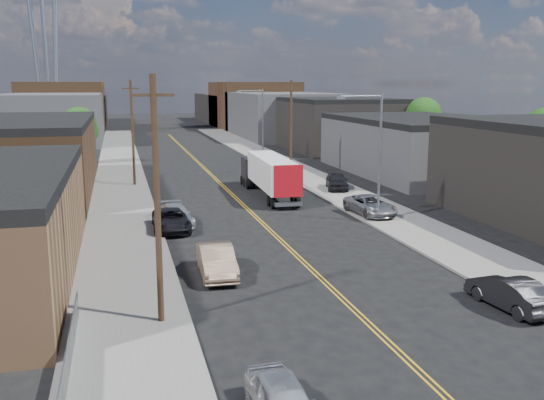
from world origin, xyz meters
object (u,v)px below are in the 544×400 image
car_right_oncoming (510,293)px  car_left_c (171,220)px  semi_truck (268,173)px  car_left_b (217,261)px  car_left_d (176,215)px  car_ahead_truck (261,179)px  car_right_lot_a (370,205)px  car_right_lot_c (337,181)px

car_right_oncoming → car_left_c: bearing=-60.0°
semi_truck → car_left_b: (-7.95, -21.35, -1.22)m
car_left_d → car_right_oncoming: 23.30m
semi_truck → car_left_c: (-9.35, -11.04, -1.29)m
car_left_c → car_ahead_truck: bearing=59.2°
car_left_d → car_ahead_truck: size_ratio=1.00×
semi_truck → car_right_lot_a: (5.25, -10.22, -1.16)m
car_left_b → car_ahead_truck: car_left_b is taller
car_ahead_truck → car_right_lot_c: bearing=-38.2°
semi_truck → car_right_oncoming: bearing=-80.6°
car_left_d → car_right_oncoming: bearing=-63.2°
car_left_b → car_left_d: 11.98m
car_right_lot_c → car_ahead_truck: size_ratio=0.96×
semi_truck → car_right_lot_c: semi_truck is taller
car_left_c → car_right_lot_c: size_ratio=1.13×
car_left_b → car_ahead_truck: size_ratio=1.01×
car_left_d → car_right_lot_a: size_ratio=0.94×
car_left_d → car_ahead_truck: (9.49, 14.36, -0.03)m
car_right_oncoming → car_right_lot_a: size_ratio=0.86×
car_left_c → car_ahead_truck: car_left_c is taller
semi_truck → car_right_oncoming: semi_truck is taller
car_left_c → car_left_d: (0.46, 1.64, -0.03)m
semi_truck → car_ahead_truck: semi_truck is taller
car_right_lot_a → car_ahead_truck: car_right_lot_a is taller
car_left_b → car_right_oncoming: 13.92m
car_right_lot_c → semi_truck: bearing=-158.9°
car_left_c → car_left_d: car_left_c is taller
semi_truck → car_left_d: (-8.89, -9.40, -1.32)m
car_left_b → car_left_d: bearing=96.6°
semi_truck → car_left_b: semi_truck is taller
car_right_lot_c → car_right_lot_a: bearing=-82.5°
car_left_d → car_left_c: bearing=-111.3°
car_left_b → car_left_c: (-1.40, 10.31, -0.07)m
car_left_c → car_right_lot_c: 19.88m
car_left_b → car_right_lot_c: (14.64, 22.05, 0.14)m
car_left_b → car_right_lot_c: car_right_lot_c is taller
car_ahead_truck → semi_truck: bearing=-100.2°
car_left_d → car_right_oncoming: car_right_oncoming is taller
semi_truck → car_right_oncoming: 29.30m
car_right_lot_c → car_ahead_truck: (-6.09, 4.25, -0.27)m
semi_truck → car_right_oncoming: size_ratio=3.12×
car_right_lot_a → car_right_lot_c: (1.44, 10.93, 0.08)m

